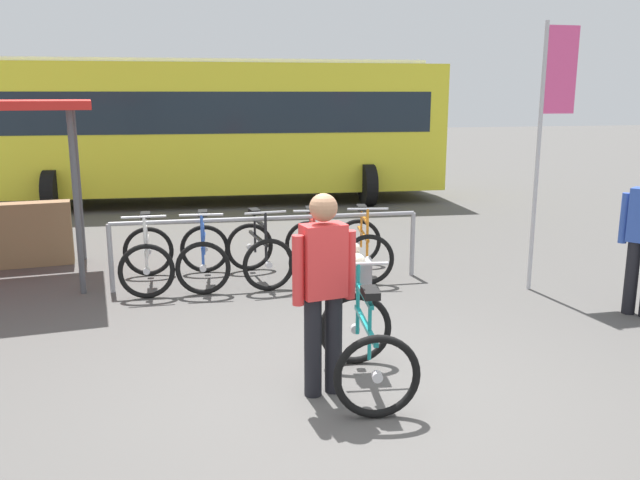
{
  "coord_description": "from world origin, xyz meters",
  "views": [
    {
      "loc": [
        -1.27,
        -4.69,
        2.38
      ],
      "look_at": [
        0.1,
        1.33,
        1.0
      ],
      "focal_mm": 36.83,
      "sensor_mm": 36.0,
      "label": 1
    }
  ],
  "objects_px": {
    "racked_bike_black": "(259,253)",
    "person_with_featured_bike": "(323,286)",
    "racked_bike_red": "(312,250)",
    "racked_bike_orange": "(363,248)",
    "racked_bike_white": "(147,258)",
    "featured_bicycle": "(363,327)",
    "racked_bike_blue": "(204,255)",
    "bus_distant": "(213,123)",
    "banner_flag": "(551,107)"
  },
  "relations": [
    {
      "from": "racked_bike_black",
      "to": "racked_bike_orange",
      "type": "bearing_deg",
      "value": -1.36
    },
    {
      "from": "racked_bike_white",
      "to": "racked_bike_black",
      "type": "xyz_separation_m",
      "value": [
        1.4,
        -0.03,
        0.0
      ]
    },
    {
      "from": "bus_distant",
      "to": "banner_flag",
      "type": "height_order",
      "value": "banner_flag"
    },
    {
      "from": "racked_bike_red",
      "to": "featured_bicycle",
      "type": "relative_size",
      "value": 0.95
    },
    {
      "from": "bus_distant",
      "to": "racked_bike_white",
      "type": "bearing_deg",
      "value": -101.11
    },
    {
      "from": "featured_bicycle",
      "to": "racked_bike_orange",
      "type": "bearing_deg",
      "value": 73.4
    },
    {
      "from": "racked_bike_black",
      "to": "banner_flag",
      "type": "distance_m",
      "value": 4.01
    },
    {
      "from": "racked_bike_red",
      "to": "racked_bike_orange",
      "type": "distance_m",
      "value": 0.7
    },
    {
      "from": "racked_bike_blue",
      "to": "featured_bicycle",
      "type": "relative_size",
      "value": 0.92
    },
    {
      "from": "person_with_featured_bike",
      "to": "featured_bicycle",
      "type": "bearing_deg",
      "value": 20.0
    },
    {
      "from": "racked_bike_blue",
      "to": "banner_flag",
      "type": "distance_m",
      "value": 4.61
    },
    {
      "from": "racked_bike_blue",
      "to": "person_with_featured_bike",
      "type": "xyz_separation_m",
      "value": [
        0.76,
        -3.44,
        0.54
      ]
    },
    {
      "from": "racked_bike_white",
      "to": "banner_flag",
      "type": "height_order",
      "value": "banner_flag"
    },
    {
      "from": "racked_bike_orange",
      "to": "bus_distant",
      "type": "relative_size",
      "value": 0.12
    },
    {
      "from": "racked_bike_orange",
      "to": "bus_distant",
      "type": "height_order",
      "value": "bus_distant"
    },
    {
      "from": "racked_bike_white",
      "to": "racked_bike_orange",
      "type": "relative_size",
      "value": 0.94
    },
    {
      "from": "racked_bike_black",
      "to": "person_with_featured_bike",
      "type": "xyz_separation_m",
      "value": [
        0.06,
        -3.42,
        0.54
      ]
    },
    {
      "from": "racked_bike_white",
      "to": "racked_bike_red",
      "type": "distance_m",
      "value": 2.1
    },
    {
      "from": "featured_bicycle",
      "to": "racked_bike_white",
      "type": "bearing_deg",
      "value": 118.87
    },
    {
      "from": "person_with_featured_bike",
      "to": "bus_distant",
      "type": "height_order",
      "value": "bus_distant"
    },
    {
      "from": "racked_bike_blue",
      "to": "bus_distant",
      "type": "xyz_separation_m",
      "value": [
        0.61,
        6.68,
        1.37
      ]
    },
    {
      "from": "bus_distant",
      "to": "banner_flag",
      "type": "bearing_deg",
      "value": -66.3
    },
    {
      "from": "racked_bike_black",
      "to": "racked_bike_red",
      "type": "relative_size",
      "value": 0.98
    },
    {
      "from": "racked_bike_black",
      "to": "banner_flag",
      "type": "height_order",
      "value": "banner_flag"
    },
    {
      "from": "featured_bicycle",
      "to": "racked_bike_red",
      "type": "bearing_deg",
      "value": 85.28
    },
    {
      "from": "racked_bike_white",
      "to": "racked_bike_black",
      "type": "bearing_deg",
      "value": -1.35
    },
    {
      "from": "person_with_featured_bike",
      "to": "banner_flag",
      "type": "xyz_separation_m",
      "value": [
        3.29,
        2.27,
        1.32
      ]
    },
    {
      "from": "bus_distant",
      "to": "banner_flag",
      "type": "xyz_separation_m",
      "value": [
        3.45,
        -7.85,
        0.49
      ]
    },
    {
      "from": "bus_distant",
      "to": "featured_bicycle",
      "type": "bearing_deg",
      "value": -87.01
    },
    {
      "from": "featured_bicycle",
      "to": "banner_flag",
      "type": "xyz_separation_m",
      "value": [
        2.92,
        2.13,
        1.74
      ]
    },
    {
      "from": "person_with_featured_bike",
      "to": "banner_flag",
      "type": "bearing_deg",
      "value": 34.54
    },
    {
      "from": "racked_bike_orange",
      "to": "bus_distant",
      "type": "xyz_separation_m",
      "value": [
        -1.49,
        6.73,
        1.37
      ]
    },
    {
      "from": "racked_bike_white",
      "to": "person_with_featured_bike",
      "type": "distance_m",
      "value": 3.79
    },
    {
      "from": "racked_bike_white",
      "to": "racked_bike_orange",
      "type": "bearing_deg",
      "value": -1.36
    },
    {
      "from": "racked_bike_blue",
      "to": "featured_bicycle",
      "type": "xyz_separation_m",
      "value": [
        1.13,
        -3.3,
        0.12
      ]
    },
    {
      "from": "racked_bike_red",
      "to": "person_with_featured_bike",
      "type": "height_order",
      "value": "person_with_featured_bike"
    },
    {
      "from": "racked_bike_red",
      "to": "bus_distant",
      "type": "distance_m",
      "value": 6.9
    },
    {
      "from": "racked_bike_white",
      "to": "bus_distant",
      "type": "distance_m",
      "value": 6.93
    },
    {
      "from": "racked_bike_white",
      "to": "racked_bike_orange",
      "type": "distance_m",
      "value": 2.8
    },
    {
      "from": "bus_distant",
      "to": "racked_bike_blue",
      "type": "bearing_deg",
      "value": -95.21
    },
    {
      "from": "racked_bike_black",
      "to": "bus_distant",
      "type": "relative_size",
      "value": 0.11
    },
    {
      "from": "racked_bike_black",
      "to": "racked_bike_red",
      "type": "distance_m",
      "value": 0.7
    },
    {
      "from": "racked_bike_red",
      "to": "featured_bicycle",
      "type": "xyz_separation_m",
      "value": [
        -0.27,
        -3.27,
        0.12
      ]
    },
    {
      "from": "racked_bike_blue",
      "to": "racked_bike_orange",
      "type": "distance_m",
      "value": 2.1
    },
    {
      "from": "racked_bike_black",
      "to": "person_with_featured_bike",
      "type": "relative_size",
      "value": 0.7
    },
    {
      "from": "racked_bike_blue",
      "to": "bus_distant",
      "type": "relative_size",
      "value": 0.11
    },
    {
      "from": "racked_bike_white",
      "to": "racked_bike_red",
      "type": "xyz_separation_m",
      "value": [
        2.1,
        -0.05,
        0.0
      ]
    },
    {
      "from": "featured_bicycle",
      "to": "racked_bike_blue",
      "type": "bearing_deg",
      "value": 108.89
    },
    {
      "from": "racked_bike_red",
      "to": "bus_distant",
      "type": "xyz_separation_m",
      "value": [
        -0.79,
        6.71,
        1.37
      ]
    },
    {
      "from": "person_with_featured_bike",
      "to": "banner_flag",
      "type": "height_order",
      "value": "banner_flag"
    }
  ]
}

